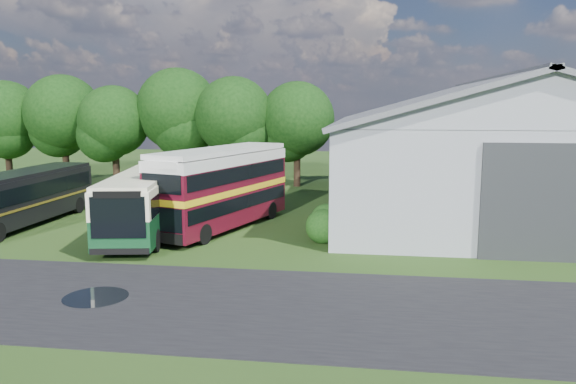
# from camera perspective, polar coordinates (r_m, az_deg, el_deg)

# --- Properties ---
(ground) EXTENTS (120.00, 120.00, 0.00)m
(ground) POSITION_cam_1_polar(r_m,az_deg,el_deg) (22.68, -12.07, -8.12)
(ground) COLOR #203D13
(ground) RESTS_ON ground
(asphalt_road) EXTENTS (60.00, 8.00, 0.02)m
(asphalt_road) POSITION_cam_1_polar(r_m,az_deg,el_deg) (19.10, -6.58, -11.24)
(asphalt_road) COLOR black
(asphalt_road) RESTS_ON ground
(puddle) EXTENTS (2.20, 2.20, 0.01)m
(puddle) POSITION_cam_1_polar(r_m,az_deg,el_deg) (20.65, -18.95, -10.11)
(puddle) COLOR black
(puddle) RESTS_ON ground
(storage_shed) EXTENTS (18.80, 24.80, 8.15)m
(storage_shed) POSITION_cam_1_polar(r_m,az_deg,el_deg) (37.14, 19.57, 4.65)
(storage_shed) COLOR gray
(storage_shed) RESTS_ON ground
(tree_far_left) EXTENTS (6.12, 6.12, 8.64)m
(tree_far_left) POSITION_cam_1_polar(r_m,az_deg,el_deg) (53.90, -26.77, 6.84)
(tree_far_left) COLOR black
(tree_far_left) RESTS_ON ground
(tree_left_a) EXTENTS (6.46, 6.46, 9.12)m
(tree_left_a) POSITION_cam_1_polar(r_m,az_deg,el_deg) (51.65, -21.88, 7.45)
(tree_left_a) COLOR black
(tree_left_a) RESTS_ON ground
(tree_left_b) EXTENTS (5.78, 5.78, 8.16)m
(tree_left_b) POSITION_cam_1_polar(r_m,az_deg,el_deg) (48.47, -17.26, 6.90)
(tree_left_b) COLOR black
(tree_left_b) RESTS_ON ground
(tree_mid) EXTENTS (6.80, 6.80, 9.60)m
(tree_mid) POSITION_cam_1_polar(r_m,az_deg,el_deg) (47.77, -11.15, 8.22)
(tree_mid) COLOR black
(tree_mid) RESTS_ON ground
(tree_right_a) EXTENTS (6.26, 6.26, 8.83)m
(tree_right_a) POSITION_cam_1_polar(r_m,az_deg,el_deg) (45.41, -5.52, 7.70)
(tree_right_a) COLOR black
(tree_right_a) RESTS_ON ground
(tree_right_b) EXTENTS (5.98, 5.98, 8.45)m
(tree_right_b) POSITION_cam_1_polar(r_m,az_deg,el_deg) (45.30, 0.94, 7.42)
(tree_right_b) COLOR black
(tree_right_b) RESTS_ON ground
(shrub_front) EXTENTS (1.70, 1.70, 1.70)m
(shrub_front) POSITION_cam_1_polar(r_m,az_deg,el_deg) (27.21, 3.58, -5.09)
(shrub_front) COLOR #194714
(shrub_front) RESTS_ON ground
(shrub_mid) EXTENTS (1.60, 1.60, 1.60)m
(shrub_mid) POSITION_cam_1_polar(r_m,az_deg,el_deg) (29.15, 3.89, -4.16)
(shrub_mid) COLOR #194714
(shrub_mid) RESTS_ON ground
(bus_green_single) EXTENTS (4.62, 11.73, 3.15)m
(bus_green_single) POSITION_cam_1_polar(r_m,az_deg,el_deg) (29.84, -14.12, -0.82)
(bus_green_single) COLOR black
(bus_green_single) RESTS_ON ground
(bus_maroon_double) EXTENTS (5.54, 10.31, 4.30)m
(bus_maroon_double) POSITION_cam_1_polar(r_m,az_deg,el_deg) (29.96, -6.71, 0.33)
(bus_maroon_double) COLOR black
(bus_maroon_double) RESTS_ON ground
(bus_dark_single) EXTENTS (2.57, 10.75, 2.96)m
(bus_dark_single) POSITION_cam_1_polar(r_m,az_deg,el_deg) (33.85, -25.34, -0.46)
(bus_dark_single) COLOR black
(bus_dark_single) RESTS_ON ground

